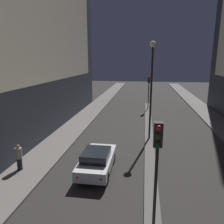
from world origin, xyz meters
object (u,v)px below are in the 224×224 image
at_px(traffic_light_mid, 149,85).
at_px(car_left_lane, 97,160).
at_px(street_lamp, 152,76).
at_px(traffic_light_near, 157,154).
at_px(pedestrian_on_left_sidewalk, 19,157).

height_order(traffic_light_mid, car_left_lane, traffic_light_mid).
xyz_separation_m(street_lamp, car_left_lane, (-3.24, -6.05, -4.68)).
bearing_deg(traffic_light_mid, traffic_light_near, -90.00).
bearing_deg(car_left_lane, street_lamp, 61.82).
bearing_deg(traffic_light_near, car_left_lane, 125.57).
xyz_separation_m(traffic_light_mid, car_left_lane, (-3.24, -17.46, -2.66)).
xyz_separation_m(traffic_light_near, pedestrian_on_left_sidewalk, (-7.92, 3.83, -2.43)).
relative_size(street_lamp, pedestrian_on_left_sidewalk, 4.96).
bearing_deg(traffic_light_mid, car_left_lane, -100.51).
bearing_deg(traffic_light_mid, pedestrian_on_left_sidewalk, -113.55).
relative_size(traffic_light_mid, car_left_lane, 1.07).
xyz_separation_m(car_left_lane, pedestrian_on_left_sidewalk, (-4.68, -0.70, 0.23)).
height_order(traffic_light_near, pedestrian_on_left_sidewalk, traffic_light_near).
xyz_separation_m(traffic_light_near, street_lamp, (0.00, 10.57, 2.03)).
relative_size(traffic_light_mid, street_lamp, 0.56).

